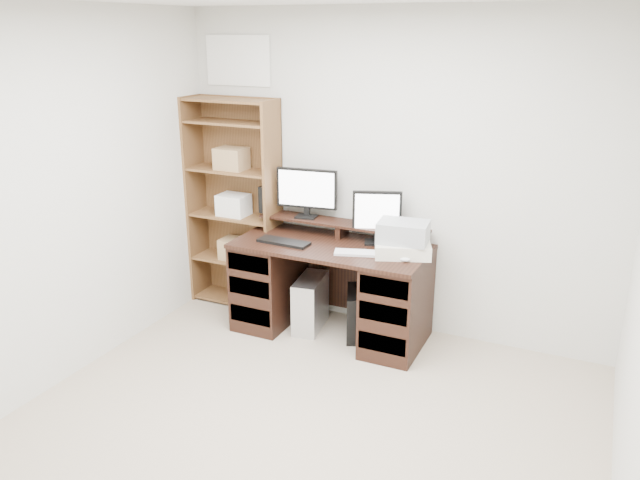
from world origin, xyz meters
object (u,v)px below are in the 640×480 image
Objects in this scene: bookshelf at (235,202)px; tower_black at (357,313)px; tower_silver at (310,303)px; monitor_wide at (307,190)px; printer at (402,248)px; monitor_small at (377,215)px; desk at (331,287)px.

tower_black is at bearing -8.60° from bookshelf.
tower_silver is 0.40m from tower_black.
monitor_wide is 0.96m from printer.
bookshelf is (-1.30, 0.03, -0.06)m from monitor_small.
monitor_wide reaches higher than tower_black.
tower_black is at bearing 7.69° from desk.
bookshelf reaches higher than tower_silver.
bookshelf is at bearing 173.31° from monitor_wide.
bookshelf is at bearing 167.99° from desk.
monitor_wide is at bearing 112.63° from tower_silver.
printer is 0.93× the size of tower_silver.
printer is at bearing -21.06° from monitor_wide.
monitor_small is 0.23× the size of bookshelf.
monitor_small is 1.30m from bookshelf.
desk is 0.25m from tower_silver.
monitor_wide is 0.63m from monitor_small.
tower_silver is (-0.19, 0.00, -0.17)m from desk.
monitor_wide is 1.21× the size of tower_black.
monitor_small is 0.95× the size of tower_silver.
tower_silver reaches higher than tower_black.
monitor_wide is at bearing 145.34° from desk.
monitor_wide is 1.26× the size of printer.
monitor_wide reaches higher than tower_silver.
desk is 3.60× the size of tower_black.
monitor_small reaches higher than tower_black.
tower_black is at bearing 155.53° from printer.
tower_silver is at bearing 159.88° from printer.
tower_black is at bearing -138.63° from monitor_small.
monitor_small is (0.30, 0.18, 0.58)m from desk.
bookshelf is (-0.82, 0.21, 0.70)m from tower_silver.
monitor_wide is 1.23× the size of monitor_small.
monitor_wide is at bearing 156.46° from monitor_small.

